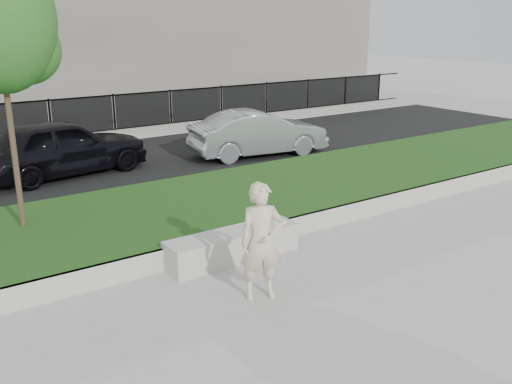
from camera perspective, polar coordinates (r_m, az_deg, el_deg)
ground at (r=10.03m, az=3.21°, el=-7.37°), size 90.00×90.00×0.00m
grass_bank at (r=12.29m, az=-5.40°, el=-1.74°), size 34.00×4.00×0.40m
grass_kerb at (r=10.72m, az=-0.20°, el=-4.52°), size 34.00×0.08×0.40m
street at (r=17.16m, az=-14.49°, el=2.59°), size 34.00×7.00×0.04m
far_pavement at (r=21.34m, az=-18.82°, el=5.09°), size 34.00×3.00×0.12m
iron_fence at (r=20.31m, az=-18.13°, el=5.98°), size 32.00×0.30×1.50m
stone_bench at (r=10.19m, az=-2.35°, el=-5.37°), size 2.49×0.62×0.51m
man at (r=8.59m, az=0.54°, el=-4.99°), size 0.78×0.64×1.83m
book at (r=10.54m, az=2.45°, el=-3.05°), size 0.25×0.22×0.02m
young_tree at (r=11.03m, az=-24.05°, el=15.04°), size 2.04×1.95×4.99m
car_dark at (r=16.21m, az=-18.87°, el=4.29°), size 4.80×2.48×1.56m
car_silver at (r=17.66m, az=0.25°, el=5.91°), size 4.41×2.14×1.39m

